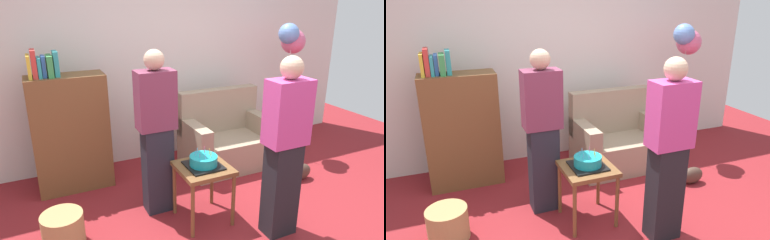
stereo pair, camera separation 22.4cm
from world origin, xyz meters
The scene contains 11 objects.
ground_plane centered at (0.00, 0.00, 0.00)m, with size 8.00×8.00×0.00m, color maroon.
wall_back centered at (0.00, 2.05, 1.35)m, with size 6.00×0.10×2.70m, color silver.
couch centered at (0.64, 1.35, 0.34)m, with size 1.10×0.70×0.96m.
bookshelf centered at (-1.21, 1.57, 0.68)m, with size 0.80×0.36×1.58m.
side_table centered at (-0.18, 0.37, 0.48)m, with size 0.48×0.48×0.57m.
birthday_cake centered at (-0.18, 0.37, 0.62)m, with size 0.32×0.32×0.17m.
person_blowing_candles centered at (-0.51, 0.73, 0.83)m, with size 0.36×0.22×1.63m.
person_holding_cake centered at (0.36, -0.09, 0.83)m, with size 0.36×0.22×1.63m.
wicker_basket centered at (-1.45, 0.55, 0.15)m, with size 0.36×0.36×0.30m, color #A88451.
handbag centered at (1.24, 0.59, 0.10)m, with size 0.28×0.14×0.20m, color #473328.
balloon_bunch centered at (1.55, 1.32, 1.57)m, with size 0.40×0.33×1.77m.
Camera 2 is at (-1.33, -2.33, 2.04)m, focal length 32.67 mm.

